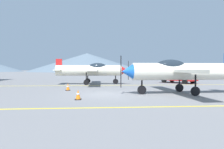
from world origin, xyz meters
TOP-DOWN VIEW (x-y plane):
  - ground_plane at (0.00, 0.00)m, footprint 400.00×400.00m
  - apron_line_near at (0.00, -4.86)m, footprint 80.00×0.16m
  - apron_line_far at (0.00, 7.47)m, footprint 80.00×0.16m
  - airplane_near at (5.20, -0.11)m, footprint 8.33×9.60m
  - airplane_mid at (-1.18, 9.24)m, footprint 8.32×9.60m
  - car_sedan at (9.40, 10.39)m, footprint 4.01×4.52m
  - traffic_cone_front at (-2.98, 2.69)m, footprint 0.36×0.36m
  - traffic_cone_side at (-1.71, -2.34)m, footprint 0.36×0.36m
  - hill_centerleft at (-6.52, 115.00)m, footprint 72.67×72.67m
  - hill_centerright at (67.75, 144.02)m, footprint 51.48×51.48m

SIDE VIEW (x-z plane):
  - ground_plane at x=0.00m, z-range 0.00..0.00m
  - apron_line_near at x=0.00m, z-range 0.00..0.01m
  - apron_line_far at x=0.00m, z-range 0.00..0.01m
  - traffic_cone_front at x=-2.98m, z-range -0.01..0.58m
  - traffic_cone_side at x=-1.71m, z-range -0.01..0.58m
  - car_sedan at x=9.40m, z-range 0.03..1.65m
  - airplane_near at x=5.20m, z-range 0.18..3.06m
  - airplane_mid at x=-1.18m, z-range 0.18..3.06m
  - hill_centerright at x=67.75m, z-range 0.00..6.74m
  - hill_centerleft at x=-6.52m, z-range 0.00..11.48m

